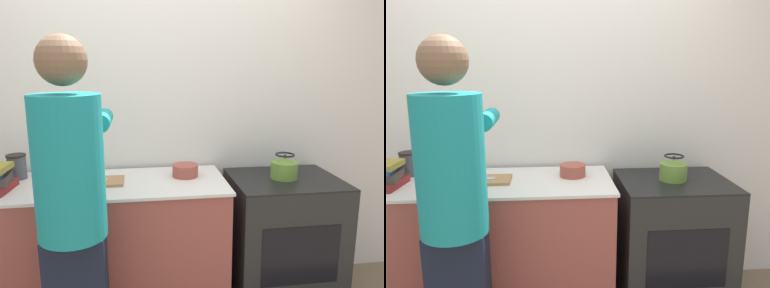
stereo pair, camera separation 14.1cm
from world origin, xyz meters
The scene contains 9 objects.
wall_back centered at (0.00, 0.66, 1.30)m, with size 8.00×0.05×2.60m.
counter centered at (-0.40, 0.30, 0.46)m, with size 1.54×0.62×0.91m.
oven centered at (0.80, 0.30, 0.45)m, with size 0.71×0.60×0.89m.
person centered at (-0.49, -0.22, 0.97)m, with size 0.37×0.61×1.77m.
cutting_board centered at (-0.45, 0.30, 0.92)m, with size 0.36×0.20×0.02m.
knife centered at (-0.49, 0.27, 0.93)m, with size 0.24×0.08×0.01m.
kettle centered at (0.78, 0.30, 0.96)m, with size 0.18×0.18×0.17m.
bowl_prep centered at (0.13, 0.37, 0.95)m, with size 0.17×0.17×0.08m.
canister_jar centered at (-0.95, 0.47, 0.99)m, with size 0.12×0.12×0.16m.
Camera 1 is at (-0.17, -1.98, 1.64)m, focal length 35.00 mm.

